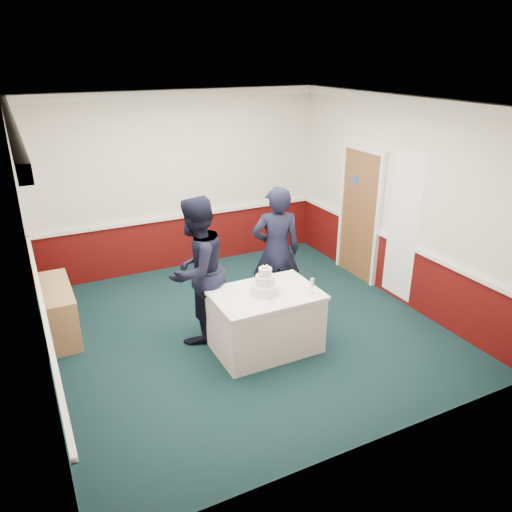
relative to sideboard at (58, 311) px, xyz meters
name	(u,v)px	position (x,y,z in m)	size (l,w,h in m)	color
ground	(245,329)	(2.28, -0.98, -0.35)	(5.00, 5.00, 0.00)	black
room_shell	(230,179)	(2.36, -0.37, 1.62)	(5.00, 5.00, 3.00)	silver
sideboard	(58,311)	(0.00, 0.00, 0.00)	(0.41, 1.20, 0.70)	tan
cake_table	(265,320)	(2.31, -1.52, 0.05)	(1.32, 0.92, 0.79)	white
wedding_cake	(265,285)	(2.31, -1.52, 0.55)	(0.35, 0.35, 0.36)	white
cake_knife	(271,300)	(2.28, -1.72, 0.44)	(0.01, 0.22, 0.01)	silver
champagne_flute	(312,284)	(2.81, -1.80, 0.58)	(0.05, 0.05, 0.21)	silver
person_man	(196,271)	(1.65, -0.89, 0.61)	(0.94, 0.73, 1.93)	black
person_woman	(276,251)	(2.90, -0.71, 0.59)	(0.69, 0.45, 1.88)	black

